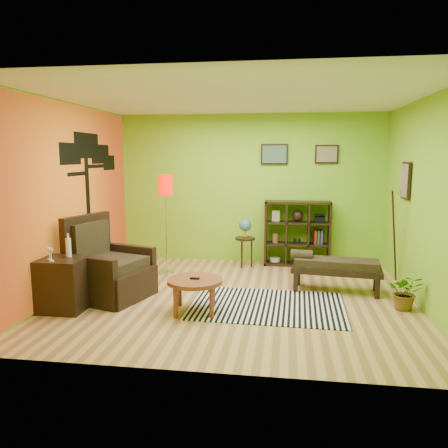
# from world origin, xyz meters

# --- Properties ---
(ground) EXTENTS (5.00, 5.00, 0.00)m
(ground) POSITION_xyz_m (0.00, 0.00, 0.00)
(ground) COLOR tan
(ground) RESTS_ON ground
(room_shell) EXTENTS (5.04, 4.54, 2.82)m
(room_shell) POSITION_xyz_m (-0.09, 0.01, 1.80)
(room_shell) COLOR #85C625
(room_shell) RESTS_ON ground
(zebra_rug) EXTENTS (2.12, 1.49, 0.01)m
(zebra_rug) POSITION_xyz_m (0.46, -0.32, 0.01)
(zebra_rug) COLOR white
(zebra_rug) RESTS_ON ground
(coffee_table) EXTENTS (0.72, 0.72, 0.46)m
(coffee_table) POSITION_xyz_m (-0.47, -0.67, 0.38)
(coffee_table) COLOR brown
(coffee_table) RESTS_ON ground
(armchair) EXTENTS (1.20, 1.20, 1.18)m
(armchair) POSITION_xyz_m (-1.84, -0.23, 0.36)
(armchair) COLOR black
(armchair) RESTS_ON ground
(side_cabinet) EXTENTS (0.59, 0.54, 1.01)m
(side_cabinet) POSITION_xyz_m (-2.20, -0.84, 0.35)
(side_cabinet) COLOR black
(side_cabinet) RESTS_ON ground
(floor_lamp) EXTENTS (0.26, 0.26, 1.71)m
(floor_lamp) POSITION_xyz_m (-1.34, 1.12, 1.38)
(floor_lamp) COLOR silver
(floor_lamp) RESTS_ON ground
(globe_table) EXTENTS (0.37, 0.37, 0.89)m
(globe_table) POSITION_xyz_m (-0.04, 1.76, 0.67)
(globe_table) COLOR black
(globe_table) RESTS_ON ground
(cube_shelf) EXTENTS (1.20, 0.35, 1.20)m
(cube_shelf) POSITION_xyz_m (0.91, 2.03, 0.60)
(cube_shelf) COLOR black
(cube_shelf) RESTS_ON ground
(bench) EXTENTS (1.36, 0.63, 0.61)m
(bench) POSITION_xyz_m (1.41, 0.49, 0.39)
(bench) COLOR black
(bench) RESTS_ON ground
(potted_plant) EXTENTS (0.51, 0.55, 0.38)m
(potted_plant) POSITION_xyz_m (2.28, -0.20, 0.19)
(potted_plant) COLOR #26661E
(potted_plant) RESTS_ON ground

